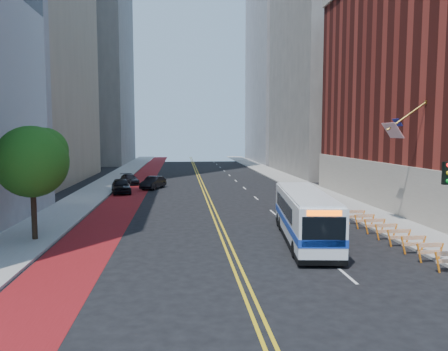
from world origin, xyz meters
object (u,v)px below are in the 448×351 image
transit_bus (304,215)px  car_c (129,179)px  street_tree (33,159)px  car_a (121,186)px  car_b (153,183)px

transit_bus → car_c: 33.50m
transit_bus → car_c: size_ratio=2.48×
street_tree → transit_bus: street_tree is taller
street_tree → car_a: 21.43m
transit_bus → car_b: transit_bus is taller
car_a → car_c: 8.08m
transit_bus → car_b: bearing=118.8°
street_tree → car_c: size_ratio=1.51×
transit_bus → car_b: size_ratio=2.52×
transit_bus → car_a: (-13.71, 22.46, -0.75)m
transit_bus → street_tree: bearing=-178.7°
street_tree → car_b: 25.38m
car_c → street_tree: bearing=-112.7°
car_a → car_c: car_a is taller
car_c → car_b: bearing=-73.0°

